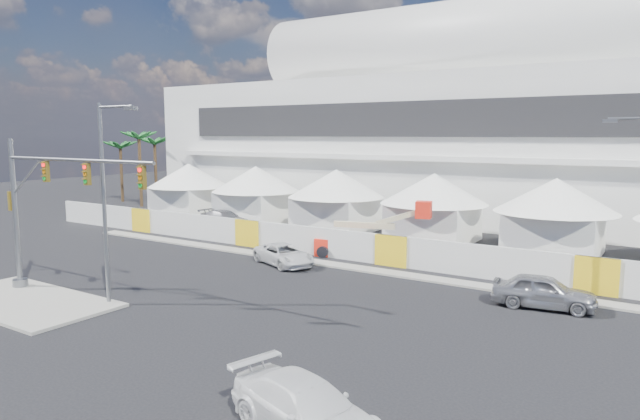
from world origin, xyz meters
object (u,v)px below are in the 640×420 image
Objects in this scene: lot_car_c at (225,219)px; boom_lift at (355,242)px; pickup_curb at (284,255)px; streetlight_median at (107,190)px; pickup_near at (306,408)px; sedan_silver at (544,291)px; traffic_mast at (39,208)px.

boom_lift is at bearing -100.03° from lot_car_c.
pickup_curb is 0.91× the size of lot_car_c.
streetlight_median is (-1.92, -11.71, 5.08)m from pickup_curb.
pickup_near is 0.55× the size of streetlight_median.
streetlight_median is at bearing -121.19° from boom_lift.
lot_car_c is at bearing 63.97° from sedan_silver.
sedan_silver is 25.82m from traffic_mast.
sedan_silver is at bearing -102.43° from lot_car_c.
pickup_near is (-3.01, -16.12, -0.05)m from sedan_silver.
streetlight_median reaches higher than lot_car_c.
pickup_near is at bearing -11.78° from traffic_mast.
sedan_silver is 0.42× the size of traffic_mast.
sedan_silver is at bearing -69.06° from pickup_curb.
pickup_near is 36.94m from lot_car_c.
streetlight_median is 17.57m from boom_lift.
traffic_mast is at bearing -156.42° from lot_car_c.
traffic_mast is 1.18× the size of streetlight_median.
traffic_mast is (7.07, -21.60, 3.89)m from lot_car_c.
boom_lift is at bearing 62.21° from traffic_mast.
sedan_silver is 0.99× the size of pickup_curb.
sedan_silver reaches higher than pickup_near.
boom_lift reaches higher than lot_car_c.
pickup_curb is at bearing 53.88° from pickup_near.
traffic_mast is (-6.35, -12.55, 3.99)m from pickup_curb.
traffic_mast is 19.70m from boom_lift.
pickup_curb is at bearing 63.15° from traffic_mast.
pickup_near is at bearing -118.96° from pickup_curb.
boom_lift is at bearing 61.19° from sedan_silver.
sedan_silver is 0.50× the size of streetlight_median.
sedan_silver reaches higher than pickup_curb.
boom_lift is (4.60, 16.30, -4.68)m from streetlight_median.
streetlight_median reaches higher than traffic_mast.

